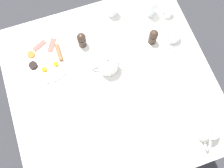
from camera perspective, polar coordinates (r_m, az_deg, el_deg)
The scene contains 16 objects.
ground_plane at distance 2.20m, azimuth 0.00°, elevation -6.80°, with size 8.00×8.00×0.00m, color #333338.
table at distance 1.52m, azimuth 0.00°, elevation -1.08°, with size 1.10×1.13×0.78m.
breakfast_plate at distance 1.55m, azimuth -14.18°, elevation 5.55°, with size 0.32×0.32×0.04m.
teapot_near at distance 1.44m, azimuth -0.98°, elevation 4.41°, with size 0.11×0.20×0.13m.
teapot_far at distance 1.42m, azimuth 20.08°, elevation -9.30°, with size 0.19×0.11×0.13m.
teacup_with_saucer_right at distance 1.59m, azimuth 13.16°, elevation 10.02°, with size 0.14×0.14×0.07m.
water_glass_tall at distance 1.63m, azimuth 8.57°, elevation 16.32°, with size 0.07×0.07×0.12m.
water_glass_short at distance 1.62m, azimuth -0.09°, elevation 16.26°, with size 0.07×0.07×0.10m.
creamer_jug at distance 1.67m, azimuth 11.99°, elevation 15.18°, with size 0.09×0.06×0.05m.
pepper_grinder at distance 1.52m, azimuth -6.61°, elevation 9.57°, with size 0.05×0.05×0.11m.
salt_grinder at distance 1.53m, azimuth 8.95°, elevation 10.18°, with size 0.05×0.05×0.11m.
napkin_folded at distance 1.43m, azimuth 3.84°, elevation -3.54°, with size 0.15×0.15×0.01m.
fork_by_plate at distance 1.41m, azimuth -3.39°, elevation -7.04°, with size 0.15×0.13×0.00m.
knife_by_plate at distance 1.46m, azimuth 12.16°, elevation -2.68°, with size 0.18×0.14×0.00m.
spoon_for_tea at distance 1.40m, azimuth 5.54°, elevation -10.38°, with size 0.09×0.13×0.00m.
fork_spare at distance 1.44m, azimuth -14.58°, elevation -9.72°, with size 0.18×0.03×0.00m.
Camera 1 is at (-0.44, 0.15, 2.15)m, focal length 42.00 mm.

